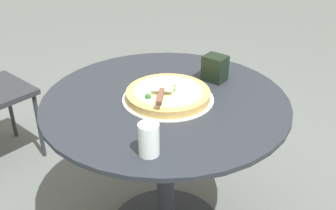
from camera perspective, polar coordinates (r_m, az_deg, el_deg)
The scene contains 5 objects.
patio_table at distance 1.68m, azimuth -0.37°, elevation -5.12°, with size 0.98×0.98×0.72m.
pizza_on_tray at distance 1.56m, azimuth -0.02°, elevation 1.47°, with size 0.36×0.36×0.06m.
pizza_server at distance 1.49m, azimuth -0.86°, elevation 2.00°, with size 0.21×0.09×0.02m.
drinking_cup at distance 1.23m, azimuth -2.76°, elevation -4.93°, with size 0.07×0.07×0.11m, color white.
napkin_dispenser at distance 1.71m, azimuth 6.73°, elevation 5.25°, with size 0.09×0.08×0.11m, color black.
Camera 1 is at (1.35, 0.30, 1.46)m, focal length 42.61 mm.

